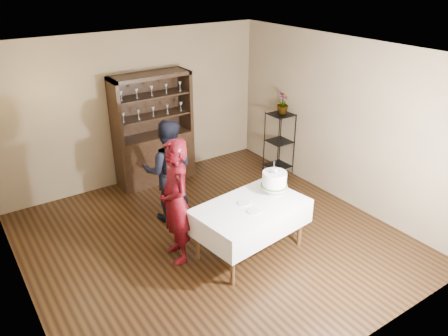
{
  "coord_description": "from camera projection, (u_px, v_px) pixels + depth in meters",
  "views": [
    {
      "loc": [
        -2.87,
        -4.54,
        3.7
      ],
      "look_at": [
        0.28,
        0.1,
        1.05
      ],
      "focal_mm": 35.0,
      "sensor_mm": 36.0,
      "label": 1
    }
  ],
  "objects": [
    {
      "name": "wall_left",
      "position": [
        11.0,
        209.0,
        4.59
      ],
      "size": [
        0.02,
        5.0,
        2.7
      ],
      "primitive_type": "cube",
      "color": "brown",
      "rests_on": "floor"
    },
    {
      "name": "cake",
      "position": [
        274.0,
        180.0,
        6.05
      ],
      "size": [
        0.41,
        0.41,
        0.52
      ],
      "rotation": [
        0.0,
        0.0,
        -0.24
      ],
      "color": "silver",
      "rests_on": "cake_table"
    },
    {
      "name": "ceiling",
      "position": [
        210.0,
        54.0,
        5.28
      ],
      "size": [
        5.0,
        5.0,
        0.0
      ],
      "primitive_type": "plane",
      "rotation": [
        3.14,
        0.0,
        0.0
      ],
      "color": "silver",
      "rests_on": "back_wall"
    },
    {
      "name": "plant_etagere",
      "position": [
        279.0,
        141.0,
        8.21
      ],
      "size": [
        0.42,
        0.42,
        1.2
      ],
      "color": "black",
      "rests_on": "floor"
    },
    {
      "name": "plate_near",
      "position": [
        254.0,
        211.0,
        5.68
      ],
      "size": [
        0.21,
        0.21,
        0.01
      ],
      "primitive_type": "cylinder",
      "rotation": [
        0.0,
        0.0,
        0.18
      ],
      "color": "silver",
      "rests_on": "cake_table"
    },
    {
      "name": "china_hutch",
      "position": [
        154.0,
        147.0,
        7.93
      ],
      "size": [
        1.4,
        0.48,
        2.0
      ],
      "color": "black",
      "rests_on": "floor"
    },
    {
      "name": "woman",
      "position": [
        176.0,
        202.0,
        5.69
      ],
      "size": [
        0.51,
        0.69,
        1.74
      ],
      "primitive_type": "imported",
      "rotation": [
        0.0,
        0.0,
        -1.73
      ],
      "color": "#3E0506",
      "rests_on": "floor"
    },
    {
      "name": "cake_table",
      "position": [
        250.0,
        217.0,
        5.92
      ],
      "size": [
        1.61,
        1.11,
        0.75
      ],
      "rotation": [
        0.0,
        0.0,
        0.13
      ],
      "color": "white",
      "rests_on": "floor"
    },
    {
      "name": "potted_plant",
      "position": [
        283.0,
        103.0,
        7.92
      ],
      "size": [
        0.3,
        0.3,
        0.39
      ],
      "primitive_type": "imported",
      "rotation": [
        0.0,
        0.0,
        0.51
      ],
      "color": "#42622E",
      "rests_on": "plant_etagere"
    },
    {
      "name": "plate_far",
      "position": [
        244.0,
        203.0,
        5.88
      ],
      "size": [
        0.19,
        0.19,
        0.01
      ],
      "primitive_type": "cylinder",
      "rotation": [
        0.0,
        0.0,
        0.09
      ],
      "color": "silver",
      "rests_on": "cake_table"
    },
    {
      "name": "wall_right",
      "position": [
        340.0,
        121.0,
        7.12
      ],
      "size": [
        0.02,
        5.0,
        2.7
      ],
      "primitive_type": "cube",
      "color": "brown",
      "rests_on": "floor"
    },
    {
      "name": "floor",
      "position": [
        212.0,
        239.0,
        6.43
      ],
      "size": [
        5.0,
        5.0,
        0.0
      ],
      "primitive_type": "plane",
      "color": "black",
      "rests_on": "ground"
    },
    {
      "name": "back_wall",
      "position": [
        135.0,
        109.0,
        7.73
      ],
      "size": [
        5.0,
        0.02,
        2.7
      ],
      "primitive_type": "cube",
      "color": "brown",
      "rests_on": "floor"
    },
    {
      "name": "man",
      "position": [
        169.0,
        171.0,
        6.65
      ],
      "size": [
        0.99,
        0.92,
        1.64
      ],
      "primitive_type": "imported",
      "rotation": [
        0.0,
        0.0,
        2.65
      ],
      "color": "black",
      "rests_on": "floor"
    }
  ]
}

